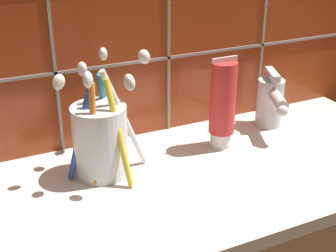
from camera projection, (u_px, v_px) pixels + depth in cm
name	position (u px, v px, depth cm)	size (l,w,h in cm)	color
sink_counter	(203.00, 178.00, 71.02)	(76.81, 33.29, 2.00)	silver
tile_wall_backsplash	(156.00, 30.00, 76.81)	(86.81, 1.72, 40.10)	#933819
toothbrush_cup	(101.00, 137.00, 67.96)	(14.72, 16.45, 18.42)	silver
toothpaste_tube	(223.00, 103.00, 75.23)	(4.40, 4.19, 15.35)	white
sink_faucet	(271.00, 101.00, 83.26)	(6.33, 11.18, 10.28)	silver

